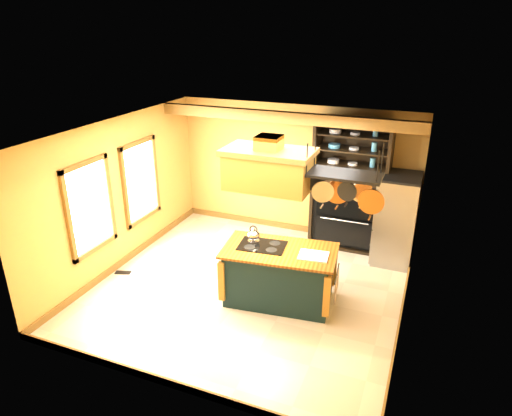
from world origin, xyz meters
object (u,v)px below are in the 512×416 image
Objects in this scene: range_hood at (269,167)px; refrigerator at (395,221)px; pot_rack at (344,183)px; hutch at (349,200)px; kitchen_island at (279,275)px.

range_hood reaches higher than refrigerator.
pot_rack is 2.69m from hutch.
kitchen_island is 2.60m from refrigerator.
range_hood is 0.52× the size of hutch.
hutch is (-0.31, 2.40, -1.18)m from pot_rack.
hutch is at bearing 71.40° from range_hood.
range_hood reaches higher than hutch.
kitchen_island is 1.41× the size of range_hood.
hutch reaches higher than refrigerator.
pot_rack is at bearing -6.60° from kitchen_island.
pot_rack is 0.70× the size of refrigerator.
pot_rack is at bearing -106.59° from refrigerator.
refrigerator is at bearing -19.47° from hutch.
range_hood is 1.14× the size of pot_rack.
refrigerator is (0.62, 2.08, -1.33)m from pot_rack.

